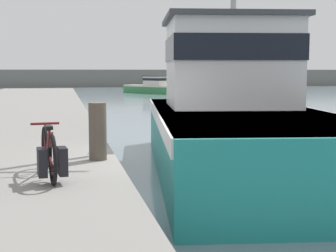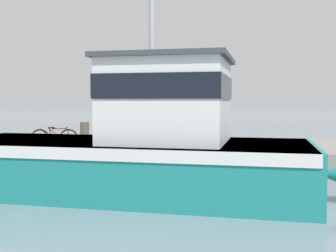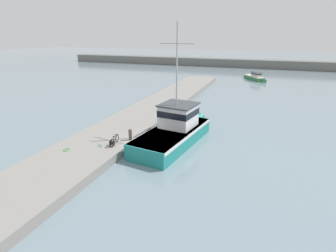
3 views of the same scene
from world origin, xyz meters
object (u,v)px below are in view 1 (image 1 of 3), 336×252
object	(u,v)px
bicycle_touring	(50,155)
mooring_post	(98,131)
boat_orange_near	(152,87)
fishing_boat_main	(234,113)

from	to	relation	value
bicycle_touring	mooring_post	distance (m)	1.78
boat_orange_near	bicycle_touring	bearing A→B (deg)	45.45
bicycle_touring	mooring_post	size ratio (longest dim) A/B	1.74
fishing_boat_main	bicycle_touring	distance (m)	5.98
boat_orange_near	mooring_post	world-z (taller)	boat_orange_near
fishing_boat_main	mooring_post	xyz separation A→B (m)	(-3.45, -2.62, -0.07)
boat_orange_near	mooring_post	xyz separation A→B (m)	(-8.61, -43.94, 0.54)
bicycle_touring	boat_orange_near	bearing A→B (deg)	71.05
bicycle_touring	mooring_post	xyz separation A→B (m)	(0.80, 1.58, 0.15)
fishing_boat_main	mooring_post	size ratio (longest dim) A/B	11.73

